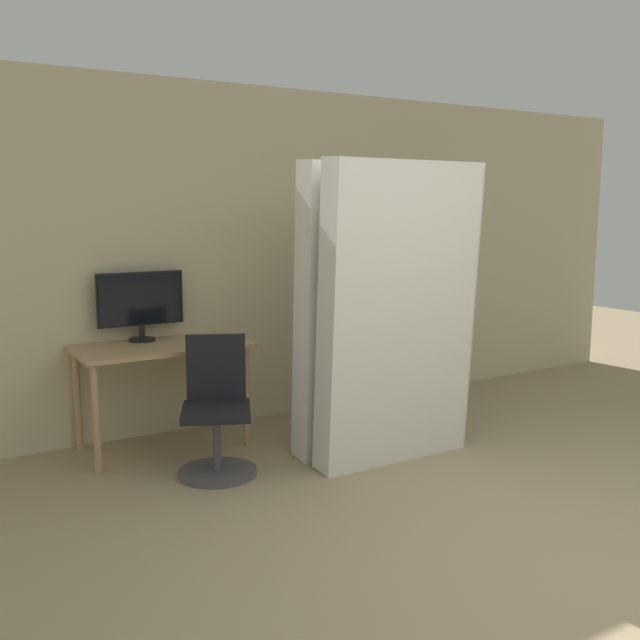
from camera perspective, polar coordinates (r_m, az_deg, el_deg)
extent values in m
plane|color=#9E8966|center=(3.81, 22.34, -18.95)|extent=(16.00, 16.00, 0.00)
cube|color=#C6B793|center=(5.97, -3.34, 5.18)|extent=(8.00, 0.06, 2.70)
cube|color=tan|center=(5.27, -12.61, -2.10)|extent=(1.21, 0.67, 0.03)
cylinder|color=tan|center=(4.96, -17.47, -7.56)|extent=(0.05, 0.05, 0.74)
cylinder|color=tan|center=(5.30, -5.89, -6.11)|extent=(0.05, 0.05, 0.74)
cylinder|color=tan|center=(5.47, -18.84, -6.08)|extent=(0.05, 0.05, 0.74)
cylinder|color=tan|center=(5.79, -8.21, -4.87)|extent=(0.05, 0.05, 0.74)
cylinder|color=black|center=(5.44, -14.03, -1.53)|extent=(0.20, 0.20, 0.02)
cylinder|color=black|center=(5.43, -14.06, -0.86)|extent=(0.04, 0.04, 0.11)
cube|color=black|center=(5.40, -14.17, 1.66)|extent=(0.64, 0.02, 0.40)
cube|color=black|center=(5.40, -14.15, 1.66)|extent=(0.62, 0.03, 0.37)
cylinder|color=#4C4C51|center=(4.86, -8.20, -11.96)|extent=(0.52, 0.52, 0.03)
cylinder|color=#4C4C51|center=(4.79, -8.25, -9.70)|extent=(0.05, 0.05, 0.37)
cube|color=black|center=(4.73, -8.31, -7.26)|extent=(0.58, 0.58, 0.05)
cube|color=black|center=(4.86, -8.32, -3.77)|extent=(0.38, 0.20, 0.45)
cube|color=#2D2319|center=(6.22, 2.57, 0.66)|extent=(0.02, 0.25, 1.69)
cube|color=#2D2319|center=(6.66, 7.92, 1.13)|extent=(0.02, 0.25, 1.69)
cube|color=#2D2319|center=(6.52, 4.73, 1.03)|extent=(0.76, 0.02, 1.69)
cube|color=#2D2319|center=(6.60, 5.23, -6.31)|extent=(0.73, 0.22, 0.02)
cube|color=#2D2319|center=(6.52, 5.27, -3.47)|extent=(0.73, 0.22, 0.02)
cube|color=#2D2319|center=(6.45, 5.32, -0.57)|extent=(0.73, 0.22, 0.02)
cube|color=#2D2319|center=(6.41, 5.36, 2.38)|extent=(0.73, 0.22, 0.02)
cube|color=#2D2319|center=(6.38, 5.40, 5.37)|extent=(0.73, 0.22, 0.02)
cube|color=#2D2319|center=(6.37, 5.45, 8.38)|extent=(0.73, 0.22, 0.02)
cube|color=#7A2D84|center=(6.38, 2.81, -5.71)|extent=(0.03, 0.14, 0.22)
cube|color=teal|center=(6.43, 2.87, -5.69)|extent=(0.03, 0.14, 0.20)
cube|color=teal|center=(6.43, 3.26, -5.64)|extent=(0.03, 0.13, 0.21)
cube|color=gold|center=(6.41, 3.64, -5.43)|extent=(0.02, 0.13, 0.26)
cube|color=gold|center=(6.45, 3.67, -5.45)|extent=(0.02, 0.18, 0.24)
cube|color=orange|center=(6.46, 3.84, -5.52)|extent=(0.03, 0.15, 0.22)
cube|color=#287A38|center=(6.47, 4.11, -5.31)|extent=(0.02, 0.17, 0.26)
cube|color=#1E4C9E|center=(6.29, 2.90, -2.74)|extent=(0.04, 0.18, 0.23)
cube|color=#287A38|center=(6.33, 3.13, -2.71)|extent=(0.03, 0.15, 0.22)
cube|color=gold|center=(6.38, 3.21, -2.69)|extent=(0.02, 0.12, 0.21)
cube|color=#7A2D84|center=(6.35, 3.74, -2.48)|extent=(0.04, 0.18, 0.26)
cube|color=brown|center=(6.38, 4.09, -2.74)|extent=(0.03, 0.12, 0.20)
cube|color=#287A38|center=(6.45, 4.10, -2.60)|extent=(0.03, 0.12, 0.20)
cube|color=silver|center=(6.24, 2.84, 0.54)|extent=(0.03, 0.14, 0.29)
cube|color=#1E4C9E|center=(6.25, 3.23, 0.30)|extent=(0.03, 0.16, 0.23)
cube|color=#7A2D84|center=(6.27, 3.65, 0.16)|extent=(0.04, 0.12, 0.20)
cube|color=red|center=(6.34, 3.65, 0.37)|extent=(0.02, 0.13, 0.22)
cube|color=#232328|center=(6.34, 3.91, 0.53)|extent=(0.03, 0.15, 0.25)
cube|color=gold|center=(6.35, 4.17, 0.67)|extent=(0.02, 0.17, 0.28)
cube|color=red|center=(6.38, 4.35, 0.48)|extent=(0.03, 0.15, 0.23)
cube|color=silver|center=(6.20, 2.85, 3.18)|extent=(0.03, 0.17, 0.20)
cube|color=#1E4C9E|center=(6.22, 3.15, 3.41)|extent=(0.04, 0.18, 0.24)
cube|color=#287A38|center=(6.25, 3.32, 3.59)|extent=(0.02, 0.18, 0.27)
cube|color=brown|center=(6.26, 3.68, 3.66)|extent=(0.03, 0.17, 0.29)
cube|color=red|center=(6.27, 4.07, 3.55)|extent=(0.04, 0.16, 0.26)
cube|color=#232328|center=(6.29, 4.37, 3.30)|extent=(0.03, 0.15, 0.21)
cube|color=#7A2D84|center=(6.30, 4.63, 3.55)|extent=(0.03, 0.14, 0.26)
cube|color=brown|center=(6.21, 2.68, 6.45)|extent=(0.03, 0.13, 0.23)
cube|color=red|center=(6.18, 3.21, 6.58)|extent=(0.04, 0.16, 0.26)
cube|color=#287A38|center=(6.22, 3.31, 6.53)|extent=(0.02, 0.14, 0.25)
cube|color=gold|center=(6.23, 3.61, 6.33)|extent=(0.03, 0.12, 0.20)
cube|color=#1E4C9E|center=(6.25, 3.89, 6.58)|extent=(0.03, 0.16, 0.26)
cube|color=gold|center=(6.27, 4.14, 6.34)|extent=(0.02, 0.16, 0.20)
cube|color=teal|center=(6.30, 4.21, 6.71)|extent=(0.02, 0.12, 0.28)
cube|color=silver|center=(6.30, 4.65, 6.71)|extent=(0.03, 0.18, 0.28)
cube|color=silver|center=(4.84, 6.33, 0.43)|extent=(1.17, 0.33, 2.06)
cube|color=beige|center=(5.22, 11.42, 0.92)|extent=(0.01, 0.33, 2.02)
cube|color=silver|center=(5.09, 4.21, 0.87)|extent=(1.17, 0.31, 2.06)
cube|color=beige|center=(5.45, 9.22, 1.31)|extent=(0.01, 0.31, 2.02)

